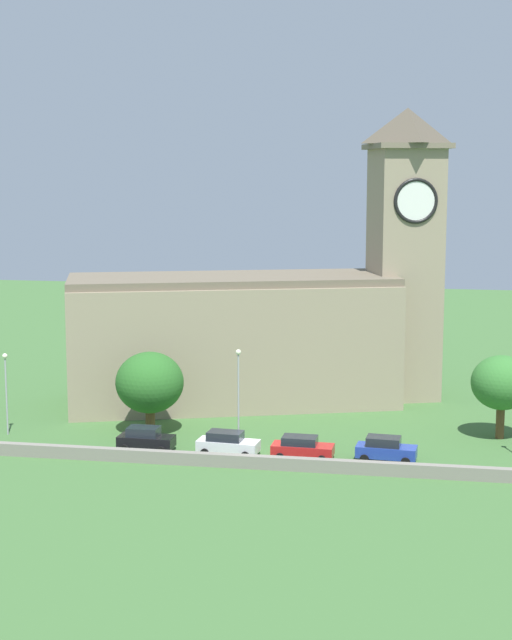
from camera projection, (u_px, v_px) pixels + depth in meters
ground_plane at (283, 411)px, 88.63m from camera, size 200.00×200.00×0.00m
church at (268, 322)px, 91.53m from camera, size 36.57×20.39×27.81m
quay_barrier at (248, 462)px, 71.45m from camera, size 52.37×0.70×0.97m
car_black at (146, 439)px, 75.78m from camera, size 4.43×2.25×1.93m
car_white at (227, 443)px, 74.62m from camera, size 4.90×2.50×1.88m
car_red at (302, 447)px, 73.71m from camera, size 4.78×2.33×1.76m
car_blue at (386, 449)px, 73.02m from camera, size 4.67×2.43×1.91m
streetlamp_west_end at (6, 380)px, 80.01m from camera, size 0.44×0.44×6.93m
streetlamp_west_mid at (238, 383)px, 76.46m from camera, size 0.44×0.44×7.91m
tree_riverside_west at (150, 383)px, 80.56m from camera, size 5.72×5.72×6.93m
tree_by_tower at (502, 383)px, 78.86m from camera, size 5.00×5.00×6.96m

